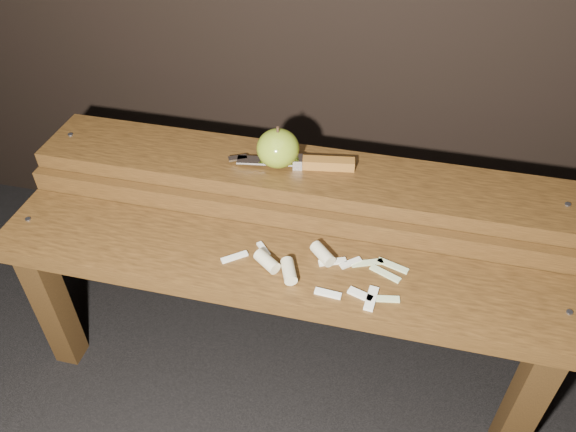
% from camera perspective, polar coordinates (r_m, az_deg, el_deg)
% --- Properties ---
extents(ground, '(60.00, 60.00, 0.00)m').
position_cam_1_polar(ground, '(1.49, -0.55, -14.62)').
color(ground, black).
extents(bench_front_tier, '(1.20, 0.20, 0.42)m').
position_cam_1_polar(bench_front_tier, '(1.18, -1.38, -7.33)').
color(bench_front_tier, '#331F0C').
rests_on(bench_front_tier, ground).
extents(bench_rear_tier, '(1.20, 0.21, 0.50)m').
position_cam_1_polar(bench_rear_tier, '(1.29, 1.08, 1.80)').
color(bench_rear_tier, '#331F0C').
rests_on(bench_rear_tier, ground).
extents(apple, '(0.09, 0.09, 0.10)m').
position_cam_1_polar(apple, '(1.23, -1.02, 6.89)').
color(apple, olive).
rests_on(apple, bench_rear_tier).
extents(knife, '(0.28, 0.07, 0.02)m').
position_cam_1_polar(knife, '(1.24, 2.46, 5.41)').
color(knife, brown).
rests_on(knife, bench_rear_tier).
extents(apple_scraps, '(0.37, 0.14, 0.03)m').
position_cam_1_polar(apple_scraps, '(1.11, 1.99, -5.09)').
color(apple_scraps, beige).
rests_on(apple_scraps, bench_front_tier).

